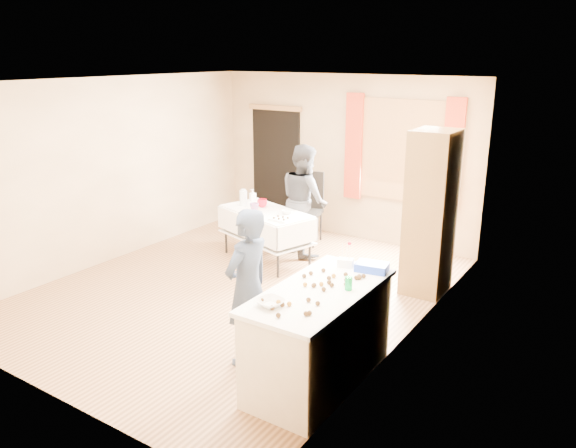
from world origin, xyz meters
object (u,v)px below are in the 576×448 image
Objects in this scene: chair at (306,222)px; woman at (304,200)px; party_table at (266,231)px; girl at (248,288)px; counter at (319,336)px; cabinet at (430,213)px.

woman reaches higher than chair.
girl is at bearing -40.75° from party_table.
chair is at bearing 123.29° from counter.
woman reaches higher than counter.
woman is (0.29, 0.58, 0.38)m from party_table.
counter is 3.49m from woman.
woman is (-2.04, 0.36, -0.20)m from cabinet.
girl is (1.43, -3.39, 0.44)m from chair.
party_table is at bearing -144.15° from girl.
counter reaches higher than party_table.
girl is (-0.74, -0.08, 0.32)m from counter.
counter is 0.82m from girl.
party_table is (-2.33, -0.21, -0.58)m from cabinet.
cabinet is at bearing -32.43° from chair.
counter is at bearing 100.17° from girl.
woman reaches higher than girl.
cabinet is 1.32× the size of girl.
party_table is at bearing 134.07° from counter.
girl reaches higher than chair.
chair is 0.68× the size of woman.
girl is at bearing -173.77° from counter.
woman is (0.23, -0.43, 0.49)m from chair.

